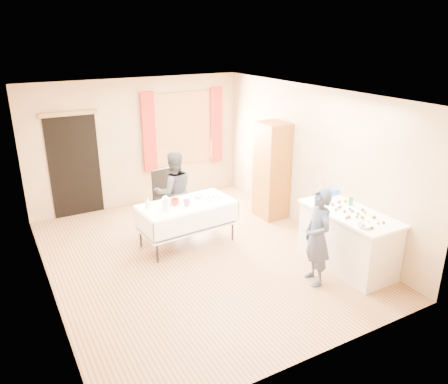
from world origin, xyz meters
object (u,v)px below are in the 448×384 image
party_table (187,220)px  chair (167,206)px  girl (318,237)px  woman (174,192)px  cabinet (272,170)px  counter (348,239)px

party_table → chair: bearing=81.9°
girl → woman: size_ratio=0.98×
woman → cabinet: bearing=178.8°
party_table → girl: size_ratio=1.14×
chair → woman: woman is taller
cabinet → counter: 2.25m
counter → party_table: (-1.85, 1.88, -0.01)m
counter → woman: bearing=125.7°
cabinet → party_table: size_ratio=1.13×
girl → chair: bearing=-147.8°
party_table → woman: woman is taller
counter → cabinet: bearing=87.4°
girl → counter: bearing=113.9°
party_table → chair: size_ratio=1.64×
cabinet → woman: bearing=170.7°
party_table → girl: bearing=-65.3°
party_table → cabinet: bearing=5.1°
party_table → chair: chair is taller
woman → chair: bearing=-85.1°
cabinet → girl: 2.49m
girl → cabinet: bearing=173.7°
chair → counter: bearing=-67.9°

